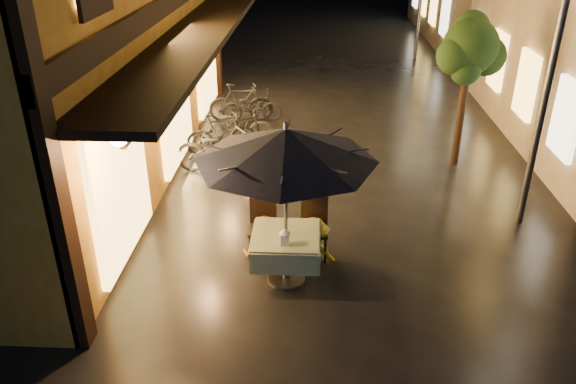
# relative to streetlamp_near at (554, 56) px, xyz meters

# --- Properties ---
(ground) EXTENTS (90.00, 90.00, 0.00)m
(ground) POSITION_rel_streetlamp_near_xyz_m (-3.00, -2.00, -2.92)
(ground) COLOR black
(ground) RESTS_ON ground
(street_tree) EXTENTS (1.43, 1.20, 3.15)m
(street_tree) POSITION_rel_streetlamp_near_xyz_m (-0.59, 2.51, -0.50)
(street_tree) COLOR black
(street_tree) RESTS_ON ground
(streetlamp_near) EXTENTS (0.36, 0.36, 4.23)m
(streetlamp_near) POSITION_rel_streetlamp_near_xyz_m (0.00, 0.00, 0.00)
(streetlamp_near) COLOR #59595E
(streetlamp_near) RESTS_ON ground
(cafe_table) EXTENTS (0.99, 0.99, 0.78)m
(cafe_table) POSITION_rel_streetlamp_near_xyz_m (-4.00, -1.91, -2.33)
(cafe_table) COLOR #59595E
(cafe_table) RESTS_ON ground
(patio_umbrella) EXTENTS (2.49, 2.49, 2.46)m
(patio_umbrella) POSITION_rel_streetlamp_near_xyz_m (-4.00, -1.91, -0.77)
(patio_umbrella) COLOR #59595E
(patio_umbrella) RESTS_ON ground
(cafe_chair_left) EXTENTS (0.42, 0.42, 0.97)m
(cafe_chair_left) POSITION_rel_streetlamp_near_xyz_m (-4.40, -1.17, -2.38)
(cafe_chair_left) COLOR black
(cafe_chair_left) RESTS_ON ground
(cafe_chair_right) EXTENTS (0.42, 0.42, 0.97)m
(cafe_chair_right) POSITION_rel_streetlamp_near_xyz_m (-3.60, -1.17, -2.38)
(cafe_chair_right) COLOR black
(cafe_chair_right) RESTS_ON ground
(table_lantern) EXTENTS (0.16, 0.16, 0.25)m
(table_lantern) POSITION_rel_streetlamp_near_xyz_m (-4.00, -2.18, -2.00)
(table_lantern) COLOR white
(table_lantern) RESTS_ON cafe_table
(person_orange) EXTENTS (0.77, 0.64, 1.46)m
(person_orange) POSITION_rel_streetlamp_near_xyz_m (-4.37, -1.37, -2.19)
(person_orange) COLOR orange
(person_orange) RESTS_ON ground
(person_yellow) EXTENTS (0.91, 0.55, 1.38)m
(person_yellow) POSITION_rel_streetlamp_near_xyz_m (-3.61, -1.34, -2.23)
(person_yellow) COLOR #D2AE08
(person_yellow) RESTS_ON ground
(bicycle_0) EXTENTS (1.91, 0.67, 1.00)m
(bicycle_0) POSITION_rel_streetlamp_near_xyz_m (-5.52, 1.83, -2.42)
(bicycle_0) COLOR black
(bicycle_0) RESTS_ON ground
(bicycle_1) EXTENTS (1.62, 0.96, 0.94)m
(bicycle_1) POSITION_rel_streetlamp_near_xyz_m (-5.68, 2.81, -2.45)
(bicycle_1) COLOR black
(bicycle_1) RESTS_ON ground
(bicycle_2) EXTENTS (1.87, 0.81, 0.96)m
(bicycle_2) POSITION_rel_streetlamp_near_xyz_m (-5.42, 3.35, -2.44)
(bicycle_2) COLOR black
(bicycle_2) RESTS_ON ground
(bicycle_3) EXTENTS (1.69, 0.67, 0.99)m
(bicycle_3) POSITION_rel_streetlamp_near_xyz_m (-5.51, 4.98, -2.42)
(bicycle_3) COLOR black
(bicycle_3) RESTS_ON ground
(bicycle_4) EXTENTS (1.58, 0.66, 0.81)m
(bicycle_4) POSITION_rel_streetlamp_near_xyz_m (-5.23, 4.96, -2.51)
(bicycle_4) COLOR black
(bicycle_4) RESTS_ON ground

